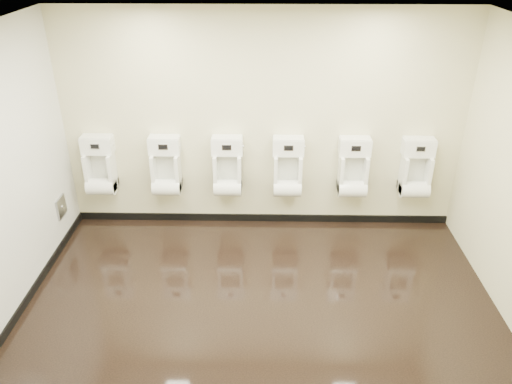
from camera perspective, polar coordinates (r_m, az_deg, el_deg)
ground at (r=5.43m, az=0.51°, el=-12.88°), size 5.00×3.50×0.00m
ceiling at (r=4.17m, az=0.67°, el=17.62°), size 5.00×3.50×0.00m
back_wall at (r=6.23m, az=0.75°, el=7.82°), size 5.00×0.02×2.80m
front_wall at (r=3.19m, az=0.23°, el=-14.45°), size 5.00×0.02×2.80m
skirting_back at (r=6.81m, az=0.68°, el=-2.94°), size 5.00×0.02×0.10m
skirting_left at (r=5.95m, az=-24.69°, el=-11.07°), size 0.02×3.50×0.10m
access_panel at (r=6.61m, az=-21.39°, el=-1.58°), size 0.04×0.25×0.25m
urinal_0 at (r=6.68m, az=-17.39°, el=2.47°), size 0.40×0.30×0.75m
urinal_1 at (r=6.46m, az=-10.24°, el=2.48°), size 0.40×0.30×0.75m
urinal_2 at (r=6.36m, az=-3.26°, el=2.46°), size 0.40×0.30×0.75m
urinal_3 at (r=6.35m, az=3.64°, el=2.40°), size 0.40×0.30×0.75m
urinal_4 at (r=6.44m, az=11.02°, el=2.30°), size 0.40×0.30×0.75m
urinal_5 at (r=6.62m, az=17.77°, el=2.17°), size 0.40×0.30×0.75m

